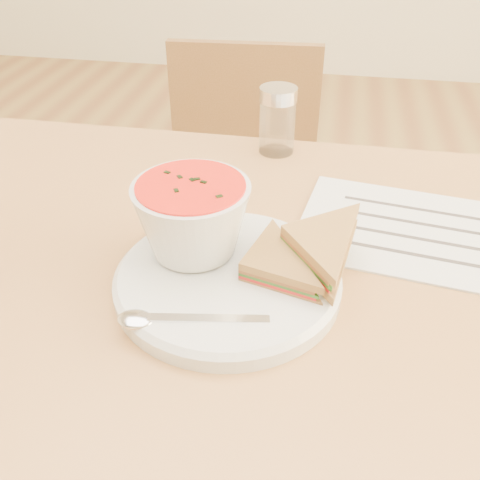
% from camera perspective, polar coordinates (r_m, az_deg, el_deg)
% --- Properties ---
extents(dining_table, '(1.00, 0.70, 0.75)m').
position_cam_1_polar(dining_table, '(0.90, -1.61, -21.66)').
color(dining_table, '#94562E').
rests_on(dining_table, floor).
extents(chair_far, '(0.38, 0.38, 0.80)m').
position_cam_1_polar(chair_far, '(1.29, -0.36, 1.00)').
color(chair_far, brown).
rests_on(chair_far, floor).
extents(plate, '(0.32, 0.32, 0.02)m').
position_cam_1_polar(plate, '(0.58, -1.32, -4.37)').
color(plate, silver).
rests_on(plate, dining_table).
extents(soup_bowl, '(0.15, 0.15, 0.09)m').
position_cam_1_polar(soup_bowl, '(0.59, -5.07, 1.97)').
color(soup_bowl, silver).
rests_on(soup_bowl, plate).
extents(sandwich_half_a, '(0.11, 0.11, 0.03)m').
position_cam_1_polar(sandwich_half_a, '(0.56, -0.18, -3.67)').
color(sandwich_half_a, '#B2803E').
rests_on(sandwich_half_a, plate).
extents(sandwich_half_b, '(0.15, 0.15, 0.03)m').
position_cam_1_polar(sandwich_half_b, '(0.59, 4.31, 0.26)').
color(sandwich_half_b, '#B2803E').
rests_on(sandwich_half_b, plate).
extents(spoon, '(0.18, 0.07, 0.01)m').
position_cam_1_polar(spoon, '(0.52, -5.34, -8.42)').
color(spoon, silver).
rests_on(spoon, plate).
extents(paper_menu, '(0.30, 0.24, 0.00)m').
position_cam_1_polar(paper_menu, '(0.71, 17.77, 0.96)').
color(paper_menu, white).
rests_on(paper_menu, dining_table).
extents(condiment_shaker, '(0.07, 0.07, 0.10)m').
position_cam_1_polar(condiment_shaker, '(0.85, 4.00, 12.60)').
color(condiment_shaker, silver).
rests_on(condiment_shaker, dining_table).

